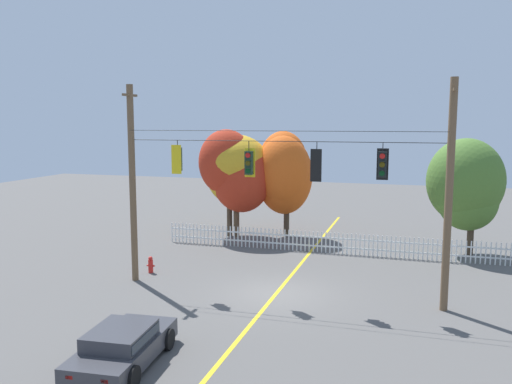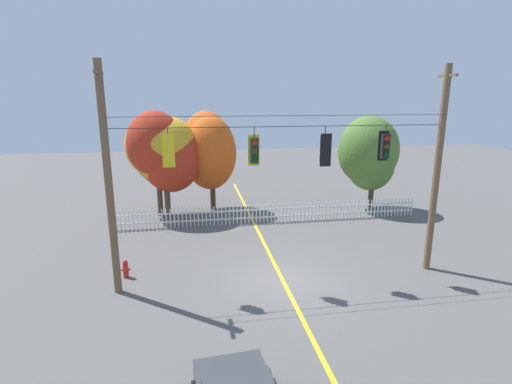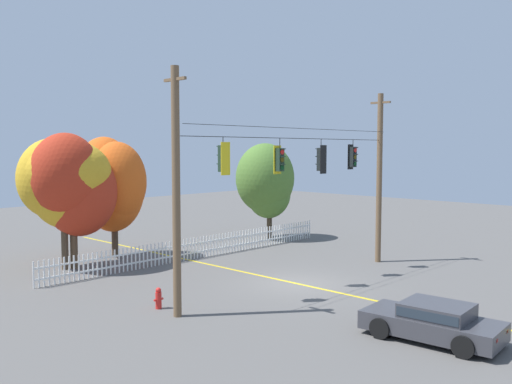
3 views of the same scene
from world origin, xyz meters
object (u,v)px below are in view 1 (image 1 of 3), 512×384
(traffic_signal_northbound_primary, at_px, (249,163))
(autumn_maple_far_west, at_px, (466,187))
(traffic_signal_eastbound_side, at_px, (178,159))
(autumn_maple_mid, at_px, (237,171))
(autumn_oak_far_east, at_px, (284,171))
(autumn_maple_near_fence, at_px, (232,166))
(parked_car, at_px, (122,345))
(traffic_signal_southbound_primary, at_px, (317,165))
(traffic_signal_northbound_secondary, at_px, (382,164))
(fire_hydrant, at_px, (151,265))

(traffic_signal_northbound_primary, height_order, autumn_maple_far_west, traffic_signal_northbound_primary)
(traffic_signal_eastbound_side, relative_size, autumn_maple_mid, 0.21)
(autumn_oak_far_east, bearing_deg, autumn_maple_near_fence, -167.58)
(traffic_signal_eastbound_side, xyz_separation_m, autumn_maple_far_west, (11.98, 9.01, -1.78))
(traffic_signal_eastbound_side, height_order, parked_car, traffic_signal_eastbound_side)
(traffic_signal_southbound_primary, height_order, autumn_maple_mid, autumn_maple_mid)
(traffic_signal_eastbound_side, relative_size, autumn_maple_far_west, 0.23)
(traffic_signal_northbound_secondary, relative_size, fire_hydrant, 1.82)
(traffic_signal_northbound_primary, distance_m, parked_car, 8.88)
(traffic_signal_eastbound_side, distance_m, traffic_signal_northbound_primary, 3.10)
(traffic_signal_southbound_primary, bearing_deg, traffic_signal_northbound_primary, 179.59)
(autumn_maple_near_fence, distance_m, autumn_oak_far_east, 3.10)
(autumn_oak_far_east, distance_m, fire_hydrant, 10.82)
(traffic_signal_eastbound_side, bearing_deg, autumn_maple_far_west, 36.94)
(traffic_signal_northbound_primary, distance_m, autumn_maple_near_fence, 10.86)
(autumn_maple_far_west, height_order, parked_car, autumn_maple_far_west)
(autumn_oak_far_east, bearing_deg, autumn_maple_mid, -158.27)
(traffic_signal_eastbound_side, height_order, fire_hydrant, traffic_signal_eastbound_side)
(traffic_signal_northbound_primary, xyz_separation_m, autumn_maple_far_west, (8.88, 8.99, -1.70))
(fire_hydrant, bearing_deg, traffic_signal_northbound_primary, -13.23)
(autumn_oak_far_east, bearing_deg, traffic_signal_northbound_primary, -83.48)
(traffic_signal_southbound_primary, relative_size, fire_hydrant, 1.97)
(traffic_signal_northbound_primary, xyz_separation_m, fire_hydrant, (-5.15, 1.21, -4.91))
(autumn_oak_far_east, bearing_deg, parked_car, -90.68)
(autumn_maple_near_fence, bearing_deg, autumn_maple_far_west, -4.20)
(traffic_signal_northbound_primary, distance_m, traffic_signal_southbound_primary, 2.72)
(autumn_maple_near_fence, xyz_separation_m, fire_hydrant, (-0.92, -8.74, -3.89))
(autumn_oak_far_east, xyz_separation_m, parked_car, (-0.21, -18.03, -3.40))
(fire_hydrant, bearing_deg, autumn_oak_far_east, 67.29)
(parked_car, bearing_deg, autumn_maple_far_west, 57.85)
(traffic_signal_northbound_primary, relative_size, autumn_maple_near_fence, 0.23)
(traffic_signal_southbound_primary, relative_size, autumn_maple_mid, 0.23)
(traffic_signal_eastbound_side, bearing_deg, traffic_signal_northbound_primary, 0.35)
(traffic_signal_eastbound_side, distance_m, autumn_maple_near_fence, 10.10)
(traffic_signal_eastbound_side, relative_size, traffic_signal_northbound_primary, 0.96)
(autumn_maple_near_fence, bearing_deg, traffic_signal_eastbound_side, -83.55)
(autumn_maple_far_west, bearing_deg, traffic_signal_eastbound_side, -143.06)
(autumn_oak_far_east, bearing_deg, traffic_signal_northbound_secondary, -58.95)
(traffic_signal_northbound_primary, relative_size, autumn_maple_far_west, 0.24)
(traffic_signal_northbound_secondary, distance_m, autumn_maple_near_fence, 13.74)
(autumn_maple_near_fence, bearing_deg, autumn_oak_far_east, 12.42)
(traffic_signal_eastbound_side, relative_size, parked_car, 0.33)
(traffic_signal_northbound_primary, xyz_separation_m, traffic_signal_northbound_secondary, (5.18, 0.00, 0.06))
(traffic_signal_southbound_primary, distance_m, autumn_maple_mid, 11.68)
(traffic_signal_eastbound_side, height_order, autumn_maple_far_west, traffic_signal_eastbound_side)
(autumn_maple_near_fence, distance_m, autumn_maple_mid, 0.62)
(traffic_signal_eastbound_side, xyz_separation_m, traffic_signal_southbound_primary, (5.82, -0.00, -0.11))
(autumn_maple_near_fence, bearing_deg, traffic_signal_northbound_primary, -66.99)
(traffic_signal_northbound_primary, xyz_separation_m, traffic_signal_southbound_primary, (2.72, -0.02, -0.02))
(autumn_maple_far_west, bearing_deg, autumn_oak_far_east, 170.85)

